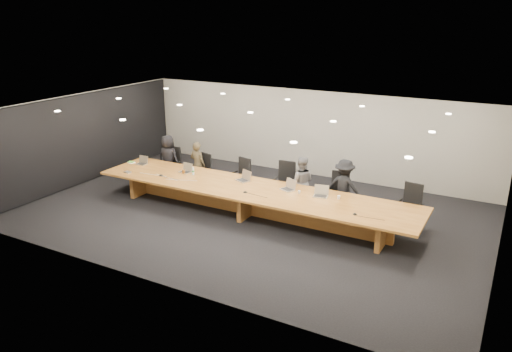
{
  "coord_description": "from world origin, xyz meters",
  "views": [
    {
      "loc": [
        6.06,
        -10.79,
        5.2
      ],
      "look_at": [
        0.0,
        0.3,
        1.0
      ],
      "focal_mm": 35.0,
      "sensor_mm": 36.0,
      "label": 1
    }
  ],
  "objects": [
    {
      "name": "chair_far_left",
      "position": [
        -3.59,
        1.2,
        0.56
      ],
      "size": [
        0.62,
        0.62,
        1.12
      ],
      "primitive_type": null,
      "rotation": [
        0.0,
        0.0,
        -0.08
      ],
      "color": "black",
      "rests_on": "ground"
    },
    {
      "name": "av_box",
      "position": [
        -3.78,
        -0.55,
        0.76
      ],
      "size": [
        0.2,
        0.16,
        0.03
      ],
      "primitive_type": "cube",
      "rotation": [
        0.0,
        0.0,
        -0.11
      ],
      "color": "#A7A7AB",
      "rests_on": "conference_table"
    },
    {
      "name": "laptop_a",
      "position": [
        -3.97,
        0.28,
        0.88
      ],
      "size": [
        0.33,
        0.24,
        0.26
      ],
      "primitive_type": null,
      "rotation": [
        0.0,
        0.0,
        0.01
      ],
      "color": "tan",
      "rests_on": "conference_table"
    },
    {
      "name": "chair_mid_right",
      "position": [
        0.38,
        1.28,
        0.59
      ],
      "size": [
        0.66,
        0.66,
        1.18
      ],
      "primitive_type": null,
      "rotation": [
        0.0,
        0.0,
        0.11
      ],
      "color": "black",
      "rests_on": "ground"
    },
    {
      "name": "mic_right",
      "position": [
        2.98,
        -0.4,
        0.76
      ],
      "size": [
        0.12,
        0.12,
        0.03
      ],
      "primitive_type": "cone",
      "rotation": [
        0.0,
        0.0,
        -0.13
      ],
      "color": "black",
      "rests_on": "conference_table"
    },
    {
      "name": "water_bottle",
      "position": [
        -1.99,
        0.2,
        0.86
      ],
      "size": [
        0.09,
        0.09,
        0.22
      ],
      "primitive_type": "cylinder",
      "rotation": [
        0.0,
        0.0,
        0.35
      ],
      "color": "silver",
      "rests_on": "conference_table"
    },
    {
      "name": "chair_far_right",
      "position": [
        3.86,
        1.23,
        0.56
      ],
      "size": [
        0.65,
        0.65,
        1.12
      ],
      "primitive_type": null,
      "rotation": [
        0.0,
        0.0,
        -0.16
      ],
      "color": "black",
      "rests_on": "ground"
    },
    {
      "name": "amber_mug",
      "position": [
        -2.3,
        0.18,
        0.8
      ],
      "size": [
        0.09,
        0.09,
        0.11
      ],
      "primitive_type": "cylinder",
      "rotation": [
        0.0,
        0.0,
        0.09
      ],
      "color": "brown",
      "rests_on": "conference_table"
    },
    {
      "name": "chair_right",
      "position": [
        2.0,
        1.23,
        0.57
      ],
      "size": [
        0.64,
        0.64,
        1.15
      ],
      "primitive_type": null,
      "rotation": [
        0.0,
        0.0,
        0.11
      ],
      "color": "black",
      "rests_on": "ground"
    },
    {
      "name": "back_wall",
      "position": [
        0.0,
        4.0,
        1.4
      ],
      "size": [
        12.0,
        0.02,
        2.8
      ],
      "primitive_type": "cube",
      "color": "#B5B2A5",
      "rests_on": "ground"
    },
    {
      "name": "paper_cup_near",
      "position": [
        1.29,
        0.24,
        0.79
      ],
      "size": [
        0.08,
        0.08,
        0.08
      ],
      "primitive_type": "cone",
      "rotation": [
        0.0,
        0.0,
        -0.14
      ],
      "color": "silver",
      "rests_on": "conference_table"
    },
    {
      "name": "person_a",
      "position": [
        -3.67,
        1.2,
        0.75
      ],
      "size": [
        0.76,
        0.52,
        1.5
      ],
      "primitive_type": "imported",
      "rotation": [
        0.0,
        0.0,
        3.2
      ],
      "color": "black",
      "rests_on": "ground"
    },
    {
      "name": "mic_center",
      "position": [
        0.03,
        -0.35,
        0.77
      ],
      "size": [
        0.15,
        0.15,
        0.03
      ],
      "primitive_type": "cone",
      "rotation": [
        0.0,
        0.0,
        0.25
      ],
      "color": "black",
      "rests_on": "conference_table"
    },
    {
      "name": "person_b",
      "position": [
        -2.53,
        1.19,
        0.71
      ],
      "size": [
        0.53,
        0.36,
        1.42
      ],
      "primitive_type": "imported",
      "rotation": [
        0.0,
        0.0,
        3.11
      ],
      "color": "#39311F",
      "rests_on": "ground"
    },
    {
      "name": "laptop_e",
      "position": [
        1.86,
        0.29,
        0.89
      ],
      "size": [
        0.4,
        0.32,
        0.28
      ],
      "primitive_type": null,
      "rotation": [
        0.0,
        0.0,
        0.19
      ],
      "color": "#C4B595",
      "rests_on": "conference_table"
    },
    {
      "name": "ground",
      "position": [
        0.0,
        0.0,
        0.0
      ],
      "size": [
        12.0,
        12.0,
        0.0
      ],
      "primitive_type": "plane",
      "color": "black",
      "rests_on": "ground"
    },
    {
      "name": "laptop_d",
      "position": [
        0.91,
        0.33,
        0.89
      ],
      "size": [
        0.44,
        0.38,
        0.29
      ],
      "primitive_type": null,
      "rotation": [
        0.0,
        0.0,
        -0.4
      ],
      "color": "#C2B094",
      "rests_on": "conference_table"
    },
    {
      "name": "chair_mid_left",
      "position": [
        -1.05,
        1.24,
        0.55
      ],
      "size": [
        0.67,
        0.67,
        1.1
      ],
      "primitive_type": null,
      "rotation": [
        0.0,
        0.0,
        -0.23
      ],
      "color": "black",
      "rests_on": "ground"
    },
    {
      "name": "laptop_c",
      "position": [
        -0.48,
        0.41,
        0.9
      ],
      "size": [
        0.45,
        0.39,
        0.29
      ],
      "primitive_type": null,
      "rotation": [
        0.0,
        0.0,
        -0.4
      ],
      "color": "tan",
      "rests_on": "conference_table"
    },
    {
      "name": "laptop_b",
      "position": [
        -2.33,
        0.27,
        0.88
      ],
      "size": [
        0.36,
        0.28,
        0.26
      ],
      "primitive_type": null,
      "rotation": [
        0.0,
        0.0,
        -0.1
      ],
      "color": "#B8AD8D",
      "rests_on": "conference_table"
    },
    {
      "name": "chair_left",
      "position": [
        -2.45,
        1.25,
        0.52
      ],
      "size": [
        0.66,
        0.66,
        1.05
      ],
      "primitive_type": null,
      "rotation": [
        0.0,
        0.0,
        -0.29
      ],
      "color": "black",
      "rests_on": "ground"
    },
    {
      "name": "person_d",
      "position": [
        2.14,
        1.27,
        0.75
      ],
      "size": [
        1.01,
        0.63,
        1.51
      ],
      "primitive_type": "imported",
      "rotation": [
        0.0,
        0.0,
        3.07
      ],
      "color": "black",
      "rests_on": "ground"
    },
    {
      "name": "notepad",
      "position": [
        -4.35,
        0.26,
        0.76
      ],
      "size": [
        0.26,
        0.23,
        0.01
      ],
      "primitive_type": "cube",
      "rotation": [
        0.0,
        0.0,
        -0.29
      ],
      "color": "white",
      "rests_on": "conference_table"
    },
    {
      "name": "mic_left",
      "position": [
        -2.74,
        -0.31,
        0.77
      ],
      "size": [
        0.17,
        0.17,
        0.03
      ],
      "primitive_type": "cone",
      "rotation": [
        0.0,
        0.0,
        -0.28
      ],
      "color": "black",
      "rests_on": "conference_table"
    },
    {
      "name": "conference_table",
      "position": [
        0.0,
        0.0,
        0.52
      ],
      "size": [
        9.0,
        1.8,
        0.75
      ],
      "color": "brown",
      "rests_on": "ground"
    },
    {
      "name": "paper_cup_far",
      "position": [
        2.32,
        0.35,
        0.8
      ],
      "size": [
        0.09,
        0.09,
        0.09
      ],
      "primitive_type": "cone",
      "rotation": [
        0.0,
        0.0,
        -0.18
      ],
      "color": "white",
      "rests_on": "conference_table"
    },
    {
      "name": "person_c",
      "position": [
        0.95,
        1.14,
        0.73
      ],
      "size": [
        0.86,
        0.77,
        1.45
      ],
      "primitive_type": "imported",
      "rotation": [
        0.0,
        0.0,
        3.51
      ],
      "color": "#5F5F62",
      "rests_on": "ground"
    },
    {
      "name": "lime_gadget",
      "position": [
        -4.37,
        0.26,
        0.78
      ],
      "size": [
        0.18,
        0.12,
        0.03
      ],
      "primitive_type": "cube",
      "rotation": [
        0.0,
        0.0,
        0.16
      ],
      "color": "#53A92D",
      "rests_on": "notepad"
    },
    {
      "name": "left_wall_panel",
      "position": [
        -5.94,
        0.0,
        1.37
      ],
      "size": [
        0.08,
        7.84,
        2.74
      ],
      "primitive_type": "cube",
      "color": "black",
      "rests_on": "ground"
    }
  ]
}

